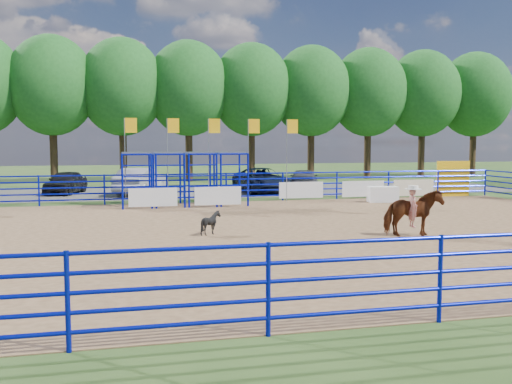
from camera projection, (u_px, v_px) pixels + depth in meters
ground at (279, 232)px, 19.37m from camera, size 120.00×120.00×0.00m
arena_dirt at (279, 232)px, 19.37m from camera, size 30.00×20.00×0.02m
gravel_strip at (206, 191)px, 35.85m from camera, size 40.00×10.00×0.01m
announcer_table at (383, 194)px, 28.92m from camera, size 1.57×0.91×0.79m
horse_and_rider at (413, 211)px, 18.32m from camera, size 1.87×0.99×2.27m
calf at (211, 223)px, 18.71m from camera, size 0.76×0.69×0.79m
car_a at (66, 182)px, 33.72m from camera, size 2.59×4.32×1.38m
car_b at (141, 181)px, 33.24m from camera, size 3.33×5.02×1.56m
car_c at (262, 180)px, 34.59m from camera, size 2.88×5.51×1.48m
car_d at (304, 180)px, 36.60m from camera, size 3.08×4.73×1.28m
perimeter_fence at (279, 210)px, 19.31m from camera, size 30.10×20.10×1.50m
chute_assembly at (192, 180)px, 27.39m from camera, size 19.32×2.41×4.20m
treeline at (188, 84)px, 43.91m from camera, size 56.40×6.40×11.24m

